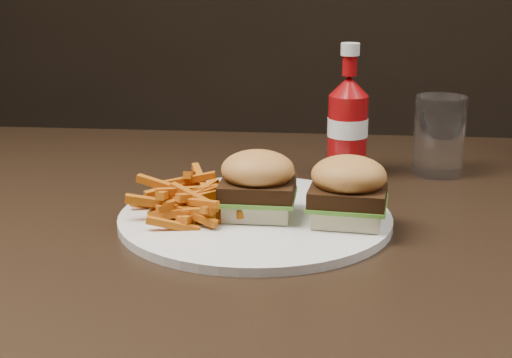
# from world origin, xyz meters

# --- Properties ---
(dining_table) EXTENTS (1.20, 0.80, 0.04)m
(dining_table) POSITION_xyz_m (0.00, 0.00, 0.73)
(dining_table) COLOR black
(dining_table) RESTS_ON ground
(plate) EXTENTS (0.31, 0.31, 0.01)m
(plate) POSITION_xyz_m (-0.08, -0.06, 0.76)
(plate) COLOR white
(plate) RESTS_ON dining_table
(sandwich_half_a) EXTENTS (0.08, 0.07, 0.02)m
(sandwich_half_a) POSITION_xyz_m (-0.08, -0.06, 0.77)
(sandwich_half_a) COLOR #C8B299
(sandwich_half_a) RESTS_ON plate
(sandwich_half_b) EXTENTS (0.08, 0.08, 0.02)m
(sandwich_half_b) POSITION_xyz_m (0.03, -0.08, 0.77)
(sandwich_half_b) COLOR #C9AC97
(sandwich_half_b) RESTS_ON plate
(fries_pile) EXTENTS (0.14, 0.14, 0.05)m
(fries_pile) POSITION_xyz_m (-0.15, -0.07, 0.78)
(fries_pile) COLOR #AC6217
(fries_pile) RESTS_ON plate
(ketchup_bottle) EXTENTS (0.06, 0.06, 0.11)m
(ketchup_bottle) POSITION_xyz_m (0.03, 0.14, 0.81)
(ketchup_bottle) COLOR maroon
(ketchup_bottle) RESTS_ON dining_table
(tumbler) EXTENTS (0.09, 0.09, 0.11)m
(tumbler) POSITION_xyz_m (0.16, 0.17, 0.81)
(tumbler) COLOR white
(tumbler) RESTS_ON dining_table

